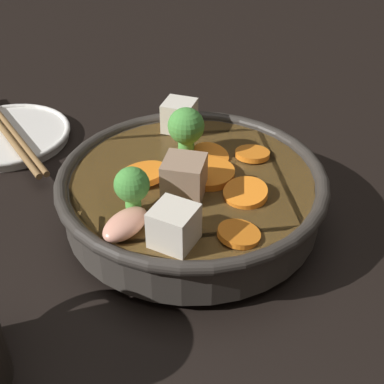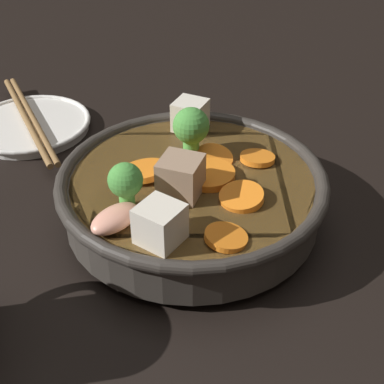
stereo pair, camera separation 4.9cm
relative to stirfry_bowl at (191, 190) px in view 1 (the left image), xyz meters
The scene contains 4 objects.
ground_plane 0.04m from the stirfry_bowl, 32.47° to the right, with size 3.00×3.00×0.00m, color black.
stirfry_bowl is the anchor object (origin of this frame).
side_saucer 0.27m from the stirfry_bowl, 70.20° to the left, with size 0.15×0.15×0.01m.
chopsticks_pair 0.26m from the stirfry_bowl, 70.20° to the left, with size 0.17×0.19×0.01m.
Camera 1 is at (-0.38, -0.10, 0.32)m, focal length 50.00 mm.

